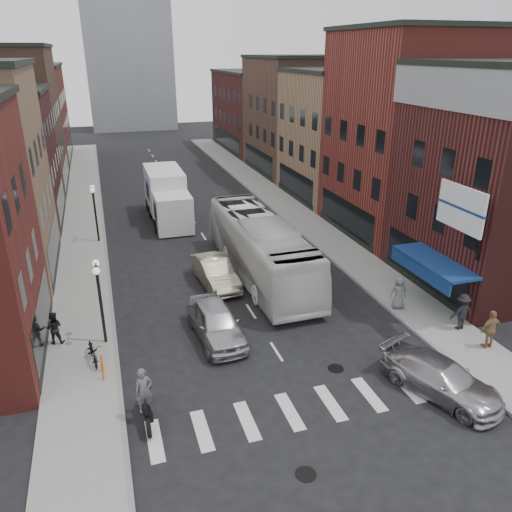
{
  "coord_description": "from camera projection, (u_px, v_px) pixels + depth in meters",
  "views": [
    {
      "loc": [
        -6.73,
        -17.19,
        12.74
      ],
      "look_at": [
        0.38,
        5.31,
        2.99
      ],
      "focal_mm": 35.0,
      "sensor_mm": 36.0,
      "label": 1
    }
  ],
  "objects": [
    {
      "name": "bike_rack",
      "position": [
        102.0,
        367.0,
        20.71
      ],
      "size": [
        0.08,
        0.68,
        0.8
      ],
      "color": "#D8590C",
      "rests_on": "sidewalk_left"
    },
    {
      "name": "bldg_right_mid_a",
      "position": [
        414.0,
        135.0,
        35.67
      ],
      "size": [
        10.3,
        10.2,
        14.3
      ],
      "color": "maroon",
      "rests_on": "ground"
    },
    {
      "name": "ground",
      "position": [
        284.0,
        364.0,
        21.89
      ],
      "size": [
        160.0,
        160.0,
        0.0
      ],
      "primitive_type": "plane",
      "color": "black",
      "rests_on": "ground"
    },
    {
      "name": "bldg_right_mid_b",
      "position": [
        348.0,
        135.0,
        45.06
      ],
      "size": [
        10.3,
        10.2,
        11.3
      ],
      "color": "#A57B5B",
      "rests_on": "ground"
    },
    {
      "name": "streetlamp_far",
      "position": [
        94.0,
        203.0,
        34.58
      ],
      "size": [
        0.32,
        1.22,
        4.11
      ],
      "color": "black",
      "rests_on": "ground"
    },
    {
      "name": "bldg_right_far_a",
      "position": [
        301.0,
        115.0,
        54.56
      ],
      "size": [
        10.3,
        12.2,
        12.3
      ],
      "color": "brown",
      "rests_on": "ground"
    },
    {
      "name": "ped_left_solo",
      "position": [
        54.0,
        328.0,
        22.9
      ],
      "size": [
        0.82,
        0.55,
        1.58
      ],
      "primitive_type": "imported",
      "rotation": [
        0.0,
        0.0,
        3.0
      ],
      "color": "black",
      "rests_on": "sidewalk_left"
    },
    {
      "name": "bldg_left_far_b",
      "position": [
        20.0,
        115.0,
        58.73
      ],
      "size": [
        10.3,
        16.2,
        11.3
      ],
      "color": "maroon",
      "rests_on": "ground"
    },
    {
      "name": "ped_right_a",
      "position": [
        461.0,
        312.0,
        24.04
      ],
      "size": [
        1.24,
        0.67,
        1.86
      ],
      "primitive_type": "imported",
      "rotation": [
        0.0,
        0.0,
        3.21
      ],
      "color": "black",
      "rests_on": "sidewalk_right"
    },
    {
      "name": "sidewalk_left",
      "position": [
        83.0,
        226.0,
        38.88
      ],
      "size": [
        3.0,
        74.0,
        0.15
      ],
      "primitive_type": "cube",
      "color": "gray",
      "rests_on": "ground"
    },
    {
      "name": "parked_bicycle",
      "position": [
        93.0,
        351.0,
        21.66
      ],
      "size": [
        0.93,
        1.93,
        0.97
      ],
      "primitive_type": "imported",
      "rotation": [
        0.0,
        0.0,
        0.16
      ],
      "color": "black",
      "rests_on": "sidewalk_left"
    },
    {
      "name": "transit_bus",
      "position": [
        260.0,
        247.0,
        29.79
      ],
      "size": [
        3.23,
        13.19,
        3.66
      ],
      "primitive_type": "imported",
      "rotation": [
        0.0,
        0.0,
        0.01
      ],
      "color": "silver",
      "rests_on": "ground"
    },
    {
      "name": "bldg_left_far_a",
      "position": [
        1.0,
        122.0,
        46.01
      ],
      "size": [
        10.3,
        12.2,
        13.3
      ],
      "color": "brown",
      "rests_on": "ground"
    },
    {
      "name": "awning_blue",
      "position": [
        431.0,
        263.0,
        25.58
      ],
      "size": [
        1.8,
        5.0,
        0.78
      ],
      "color": "navy",
      "rests_on": "ground"
    },
    {
      "name": "curb_right",
      "position": [
        271.0,
        209.0,
        43.23
      ],
      "size": [
        0.2,
        74.0,
        0.16
      ],
      "primitive_type": "cube",
      "color": "gray",
      "rests_on": "ground"
    },
    {
      "name": "bldg_right_corner",
      "position": [
        511.0,
        178.0,
        27.68
      ],
      "size": [
        10.3,
        9.2,
        12.3
      ],
      "color": "#411817",
      "rests_on": "ground"
    },
    {
      "name": "sidewalk_right",
      "position": [
        287.0,
        207.0,
        43.62
      ],
      "size": [
        3.0,
        74.0,
        0.15
      ],
      "primitive_type": "cube",
      "color": "gray",
      "rests_on": "ground"
    },
    {
      "name": "sedan_left_far",
      "position": [
        215.0,
        272.0,
        28.97
      ],
      "size": [
        2.08,
        4.98,
        1.6
      ],
      "primitive_type": "imported",
      "rotation": [
        0.0,
        0.0,
        0.08
      ],
      "color": "beige",
      "rests_on": "ground"
    },
    {
      "name": "billboard_sign",
      "position": [
        462.0,
        209.0,
        22.38
      ],
      "size": [
        1.52,
        3.0,
        3.7
      ],
      "color": "black",
      "rests_on": "ground"
    },
    {
      "name": "box_truck",
      "position": [
        167.0,
        197.0,
        39.69
      ],
      "size": [
        2.84,
        9.01,
        3.91
      ],
      "rotation": [
        0.0,
        0.0,
        -0.01
      ],
      "color": "white",
      "rests_on": "ground"
    },
    {
      "name": "crosswalk_stripes",
      "position": [
        311.0,
        407.0,
        19.25
      ],
      "size": [
        12.0,
        2.2,
        0.01
      ],
      "primitive_type": "cube",
      "color": "silver",
      "rests_on": "ground"
    },
    {
      "name": "ped_right_c",
      "position": [
        399.0,
        292.0,
        26.01
      ],
      "size": [
        0.98,
        0.75,
        1.8
      ],
      "primitive_type": "imported",
      "rotation": [
        0.0,
        0.0,
        2.92
      ],
      "color": "slate",
      "rests_on": "sidewalk_right"
    },
    {
      "name": "streetlamp_near",
      "position": [
        99.0,
        288.0,
        22.24
      ],
      "size": [
        0.32,
        1.22,
        4.11
      ],
      "color": "black",
      "rests_on": "ground"
    },
    {
      "name": "sedan_left_near",
      "position": [
        216.0,
        322.0,
        23.56
      ],
      "size": [
        2.3,
        5.04,
        1.68
      ],
      "primitive_type": "imported",
      "rotation": [
        0.0,
        0.0,
        0.07
      ],
      "color": "#B7B7BC",
      "rests_on": "ground"
    },
    {
      "name": "motorcycle_rider",
      "position": [
        145.0,
        398.0,
        18.04
      ],
      "size": [
        0.69,
        2.3,
        2.34
      ],
      "rotation": [
        0.0,
        0.0,
        0.12
      ],
      "color": "black",
      "rests_on": "ground"
    },
    {
      "name": "curb_car",
      "position": [
        441.0,
        378.0,
        19.74
      ],
      "size": [
        3.73,
        5.37,
        1.44
      ],
      "primitive_type": "imported",
      "rotation": [
        0.0,
        0.0,
        0.38
      ],
      "color": "#A8A7AC",
      "rests_on": "ground"
    },
    {
      "name": "curb_left",
      "position": [
        103.0,
        225.0,
        39.33
      ],
      "size": [
        0.2,
        74.0,
        0.16
      ],
      "primitive_type": "cube",
      "color": "gray",
      "rests_on": "ground"
    },
    {
      "name": "ped_right_b",
      "position": [
        491.0,
        329.0,
        22.5
      ],
      "size": [
        1.12,
        0.58,
        1.88
      ],
      "primitive_type": "imported",
      "rotation": [
        0.0,
        0.0,
        3.17
      ],
      "color": "#936F4B",
      "rests_on": "sidewalk_right"
    },
    {
      "name": "bldg_right_far_b",
      "position": [
        262.0,
        111.0,
        67.28
      ],
      "size": [
        10.3,
        16.2,
        10.3
      ],
      "color": "#411817",
      "rests_on": "ground"
    }
  ]
}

